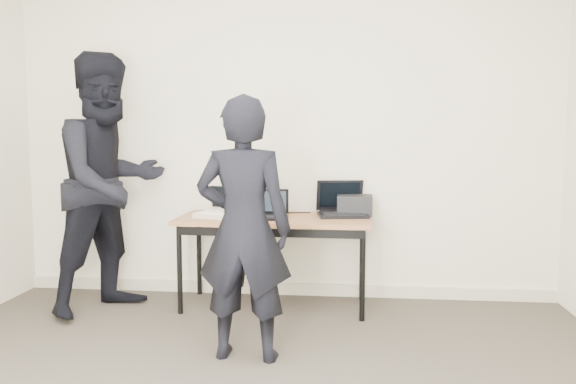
# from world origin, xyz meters

# --- Properties ---
(room) EXTENTS (4.60, 4.60, 2.80)m
(room) POSITION_xyz_m (0.00, 0.00, 1.35)
(room) COLOR #403930
(room) RESTS_ON ground
(desk) EXTENTS (1.51, 0.68, 0.72)m
(desk) POSITION_xyz_m (-0.04, 1.89, 0.66)
(desk) COLOR #905D37
(desk) RESTS_ON ground
(laptop_beige) EXTENTS (0.38, 0.37, 0.25)m
(laptop_beige) POSITION_xyz_m (-0.47, 1.90, 0.77)
(laptop_beige) COLOR beige
(laptop_beige) RESTS_ON desk
(laptop_center) EXTENTS (0.31, 0.30, 0.22)m
(laptop_center) POSITION_xyz_m (-0.06, 1.85, 0.77)
(laptop_center) COLOR black
(laptop_center) RESTS_ON desk
(laptop_right) EXTENTS (0.43, 0.42, 0.28)m
(laptop_right) POSITION_xyz_m (0.49, 2.04, 0.78)
(laptop_right) COLOR black
(laptop_right) RESTS_ON desk
(leather_satchel) EXTENTS (0.38, 0.22, 0.25)m
(leather_satchel) POSITION_xyz_m (-0.22, 2.11, 0.85)
(leather_satchel) COLOR brown
(leather_satchel) RESTS_ON desk
(tissue) EXTENTS (0.14, 0.11, 0.08)m
(tissue) POSITION_xyz_m (-0.19, 2.12, 1.00)
(tissue) COLOR white
(tissue) RESTS_ON leather_satchel
(equipment_box) EXTENTS (0.28, 0.24, 0.16)m
(equipment_box) POSITION_xyz_m (0.59, 2.08, 0.80)
(equipment_box) COLOR black
(equipment_box) RESTS_ON desk
(power_brick) EXTENTS (0.09, 0.06, 0.03)m
(power_brick) POSITION_xyz_m (-0.26, 1.72, 0.74)
(power_brick) COLOR black
(power_brick) RESTS_ON desk
(cables) EXTENTS (1.14, 0.49, 0.01)m
(cables) POSITION_xyz_m (-0.06, 1.91, 0.72)
(cables) COLOR silver
(cables) RESTS_ON desk
(person_typist) EXTENTS (0.60, 0.41, 1.60)m
(person_typist) POSITION_xyz_m (-0.09, 0.87, 0.80)
(person_typist) COLOR black
(person_typist) RESTS_ON ground
(person_observer) EXTENTS (1.15, 1.22, 1.98)m
(person_observer) POSITION_xyz_m (-1.29, 1.71, 0.99)
(person_observer) COLOR black
(person_observer) RESTS_ON ground
(baseboard) EXTENTS (4.50, 0.03, 0.10)m
(baseboard) POSITION_xyz_m (0.00, 2.23, 0.05)
(baseboard) COLOR beige
(baseboard) RESTS_ON ground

